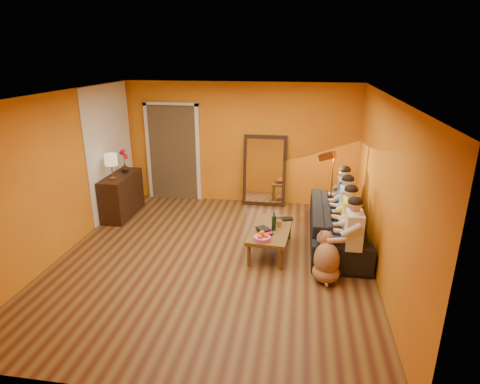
% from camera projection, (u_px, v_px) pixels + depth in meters
% --- Properties ---
extents(room_shell, '(5.00, 5.50, 2.60)m').
position_uv_depth(room_shell, '(217.00, 176.00, 6.40)').
color(room_shell, brown).
rests_on(room_shell, ground).
extents(white_accent, '(0.02, 1.90, 2.58)m').
position_uv_depth(white_accent, '(110.00, 150.00, 8.05)').
color(white_accent, white).
rests_on(white_accent, wall_left).
extents(doorway_recess, '(1.06, 0.30, 2.10)m').
position_uv_depth(doorway_recess, '(175.00, 152.00, 8.99)').
color(doorway_recess, '#3F2D19').
rests_on(doorway_recess, floor).
extents(door_jamb_left, '(0.08, 0.06, 2.20)m').
position_uv_depth(door_jamb_left, '(149.00, 152.00, 8.97)').
color(door_jamb_left, white).
rests_on(door_jamb_left, wall_back).
extents(door_jamb_right, '(0.08, 0.06, 2.20)m').
position_uv_depth(door_jamb_right, '(198.00, 154.00, 8.80)').
color(door_jamb_right, white).
rests_on(door_jamb_right, wall_back).
extents(door_header, '(1.22, 0.06, 0.08)m').
position_uv_depth(door_header, '(170.00, 104.00, 8.53)').
color(door_header, white).
rests_on(door_header, wall_back).
extents(mirror_frame, '(0.92, 0.27, 1.51)m').
position_uv_depth(mirror_frame, '(265.00, 171.00, 8.60)').
color(mirror_frame, black).
rests_on(mirror_frame, floor).
extents(mirror_glass, '(0.78, 0.21, 1.35)m').
position_uv_depth(mirror_glass, '(264.00, 171.00, 8.57)').
color(mirror_glass, white).
rests_on(mirror_glass, mirror_frame).
extents(sideboard, '(0.44, 1.18, 0.85)m').
position_uv_depth(sideboard, '(122.00, 195.00, 8.12)').
color(sideboard, black).
rests_on(sideboard, floor).
extents(table_lamp, '(0.24, 0.24, 0.51)m').
position_uv_depth(table_lamp, '(112.00, 167.00, 7.61)').
color(table_lamp, beige).
rests_on(table_lamp, sideboard).
extents(sofa, '(2.34, 0.92, 0.68)m').
position_uv_depth(sofa, '(338.00, 225.00, 6.94)').
color(sofa, black).
rests_on(sofa, floor).
extents(coffee_table, '(0.71, 1.26, 0.42)m').
position_uv_depth(coffee_table, '(271.00, 240.00, 6.67)').
color(coffee_table, brown).
rests_on(coffee_table, floor).
extents(floor_lamp, '(0.37, 0.34, 1.44)m').
position_uv_depth(floor_lamp, '(331.00, 191.00, 7.49)').
color(floor_lamp, '#B06D33').
rests_on(floor_lamp, floor).
extents(dog, '(0.54, 0.70, 0.73)m').
position_uv_depth(dog, '(327.00, 256.00, 5.83)').
color(dog, '#935D42').
rests_on(dog, floor).
extents(person_far_left, '(0.70, 0.44, 1.22)m').
position_uv_depth(person_far_left, '(353.00, 236.00, 5.90)').
color(person_far_left, beige).
rests_on(person_far_left, sofa).
extents(person_mid_left, '(0.70, 0.44, 1.22)m').
position_uv_depth(person_mid_left, '(349.00, 221.00, 6.41)').
color(person_mid_left, '#E3DC4B').
rests_on(person_mid_left, sofa).
extents(person_mid_right, '(0.70, 0.44, 1.22)m').
position_uv_depth(person_mid_right, '(346.00, 209.00, 6.92)').
color(person_mid_right, '#85A5CE').
rests_on(person_mid_right, sofa).
extents(person_far_right, '(0.70, 0.44, 1.22)m').
position_uv_depth(person_far_right, '(344.00, 198.00, 7.43)').
color(person_far_right, '#36363B').
rests_on(person_far_right, sofa).
extents(fruit_bowl, '(0.26, 0.26, 0.16)m').
position_uv_depth(fruit_bowl, '(262.00, 235.00, 6.17)').
color(fruit_bowl, '#ED53B3').
rests_on(fruit_bowl, coffee_table).
extents(wine_bottle, '(0.07, 0.07, 0.31)m').
position_uv_depth(wine_bottle, '(274.00, 221.00, 6.50)').
color(wine_bottle, black).
rests_on(wine_bottle, coffee_table).
extents(tumbler, '(0.14, 0.14, 0.10)m').
position_uv_depth(tumbler, '(279.00, 223.00, 6.68)').
color(tumbler, '#B27F3F').
rests_on(tumbler, coffee_table).
extents(laptop, '(0.41, 0.31, 0.03)m').
position_uv_depth(laptop, '(283.00, 220.00, 6.90)').
color(laptop, black).
rests_on(laptop, coffee_table).
extents(book_lower, '(0.30, 0.34, 0.03)m').
position_uv_depth(book_lower, '(259.00, 232.00, 6.44)').
color(book_lower, black).
rests_on(book_lower, coffee_table).
extents(book_mid, '(0.24, 0.30, 0.02)m').
position_uv_depth(book_mid, '(259.00, 231.00, 6.44)').
color(book_mid, red).
rests_on(book_mid, book_lower).
extents(book_upper, '(0.28, 0.29, 0.02)m').
position_uv_depth(book_upper, '(259.00, 230.00, 6.41)').
color(book_upper, black).
rests_on(book_upper, book_mid).
extents(vase, '(0.16, 0.16, 0.17)m').
position_uv_depth(vase, '(125.00, 168.00, 8.18)').
color(vase, black).
rests_on(vase, sideboard).
extents(flowers, '(0.17, 0.17, 0.48)m').
position_uv_depth(flowers, '(123.00, 155.00, 8.09)').
color(flowers, red).
rests_on(flowers, vase).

